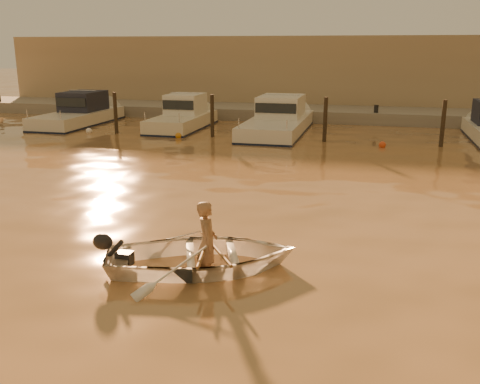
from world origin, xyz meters
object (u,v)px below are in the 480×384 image
(moored_boat_1, at_px, (182,117))
(person, at_px, (207,243))
(waterfront_building, at_px, (348,73))
(dinghy, at_px, (202,256))
(moored_boat_2, at_px, (278,120))
(moored_boat_0, at_px, (78,113))

(moored_boat_1, bearing_deg, person, -68.35)
(moored_boat_1, relative_size, waterfront_building, 0.14)
(person, bearing_deg, waterfront_building, -22.81)
(waterfront_building, bearing_deg, person, -92.09)
(dinghy, distance_m, moored_boat_2, 17.26)
(dinghy, bearing_deg, moored_boat_2, -15.35)
(moored_boat_1, xyz_separation_m, waterfront_building, (7.83, 11.00, 1.77))
(dinghy, relative_size, person, 2.22)
(dinghy, distance_m, waterfront_building, 28.28)
(moored_boat_1, distance_m, moored_boat_2, 5.10)
(person, relative_size, moored_boat_2, 0.19)
(person, height_order, waterfront_building, waterfront_building)
(moored_boat_0, relative_size, waterfront_building, 0.16)
(moored_boat_1, relative_size, moored_boat_2, 0.74)
(person, xyz_separation_m, moored_boat_1, (-6.81, 17.14, 0.10))
(dinghy, height_order, moored_boat_0, moored_boat_0)
(waterfront_building, bearing_deg, moored_boat_2, -103.96)
(dinghy, xyz_separation_m, moored_boat_1, (-6.71, 17.18, 0.36))
(moored_boat_1, bearing_deg, waterfront_building, 54.54)
(person, distance_m, waterfront_building, 28.23)
(person, distance_m, moored_boat_1, 18.45)
(moored_boat_1, bearing_deg, dinghy, -68.66)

